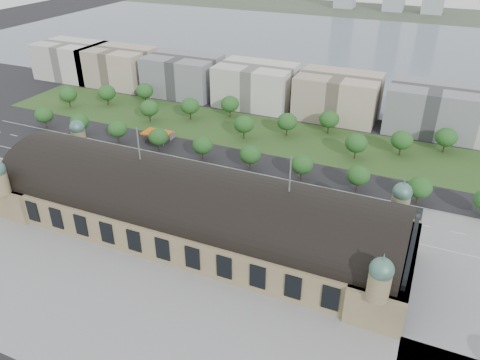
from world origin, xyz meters
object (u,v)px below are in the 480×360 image
at_px(parked_car_6, 181,192).
at_px(bus_east, 300,202).
at_px(traffic_car_2, 110,163).
at_px(parked_car_1, 85,170).
at_px(traffic_car_3, 189,169).
at_px(parked_car_2, 81,165).
at_px(parked_car_0, 77,163).
at_px(bus_west, 230,188).
at_px(parked_car_3, 106,175).
at_px(parked_car_5, 134,178).
at_px(traffic_car_0, 46,153).
at_px(parked_car_4, 108,176).
at_px(traffic_car_4, 255,193).
at_px(petrol_station, 162,134).
at_px(traffic_car_1, 103,148).
at_px(bus_mid, 285,200).

distance_m(parked_car_6, bus_east, 49.06).
relative_size(traffic_car_2, parked_car_1, 1.01).
distance_m(traffic_car_3, parked_car_2, 49.96).
height_order(parked_car_0, parked_car_2, parked_car_0).
relative_size(traffic_car_3, bus_west, 0.44).
relative_size(parked_car_2, parked_car_3, 1.45).
bearing_deg(traffic_car_2, parked_car_6, 77.81).
bearing_deg(parked_car_5, traffic_car_0, -123.77).
distance_m(parked_car_1, parked_car_2, 5.64).
distance_m(parked_car_2, parked_car_4, 18.03).
relative_size(traffic_car_2, parked_car_3, 1.51).
distance_m(traffic_car_4, parked_car_6, 30.64).
bearing_deg(petrol_station, parked_car_5, -75.13).
height_order(traffic_car_3, parked_car_6, parked_car_6).
bearing_deg(parked_car_4, traffic_car_0, -126.73).
distance_m(traffic_car_1, parked_car_2, 19.04).
bearing_deg(parked_car_6, parked_car_2, -123.61).
bearing_deg(bus_east, bus_west, 87.27).
xyz_separation_m(traffic_car_0, parked_car_3, (40.44, -6.72, -0.15)).
bearing_deg(petrol_station, bus_west, -31.93).
bearing_deg(parked_car_3, traffic_car_3, 97.63).
bearing_deg(parked_car_3, petrol_station, 152.41).
xyz_separation_m(parked_car_4, bus_mid, (78.08, 11.00, 0.96)).
relative_size(petrol_station, traffic_car_0, 2.98).
bearing_deg(traffic_car_0, traffic_car_3, 94.11).
bearing_deg(bus_east, bus_mid, 87.27).
relative_size(parked_car_5, parked_car_6, 0.96).
bearing_deg(bus_west, parked_car_6, 117.35).
relative_size(parked_car_0, bus_mid, 0.40).
bearing_deg(traffic_car_2, bus_west, 90.81).
distance_m(petrol_station, parked_car_1, 46.29).
bearing_deg(parked_car_0, bus_mid, 62.28).
relative_size(traffic_car_4, bus_east, 0.35).
bearing_deg(parked_car_4, parked_car_0, -128.53).
bearing_deg(bus_west, bus_east, -92.82).
bearing_deg(parked_car_2, parked_car_4, 41.06).
relative_size(traffic_car_1, parked_car_0, 0.81).
xyz_separation_m(parked_car_4, bus_east, (84.08, 11.00, 1.14)).
height_order(traffic_car_4, parked_car_4, traffic_car_4).
bearing_deg(parked_car_0, petrol_station, 120.84).
bearing_deg(parked_car_4, parked_car_1, -117.58).
relative_size(traffic_car_2, bus_east, 0.43).
distance_m(traffic_car_4, parked_car_4, 65.65).
xyz_separation_m(traffic_car_4, bus_east, (19.61, -1.41, 1.07)).
height_order(traffic_car_4, bus_west, bus_west).
relative_size(petrol_station, parked_car_1, 2.45).
bearing_deg(parked_car_2, traffic_car_3, 71.06).
bearing_deg(parked_car_2, traffic_car_4, 57.71).
bearing_deg(parked_car_3, traffic_car_0, -125.10).
xyz_separation_m(petrol_station, parked_car_5, (10.89, -41.01, -2.26)).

